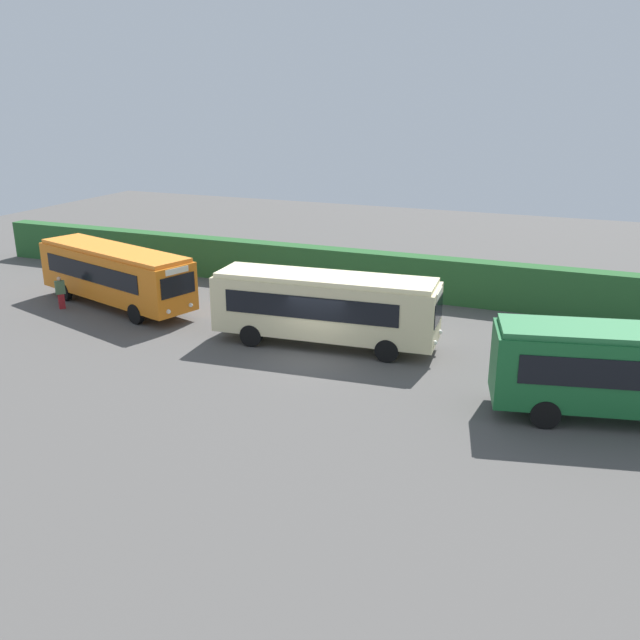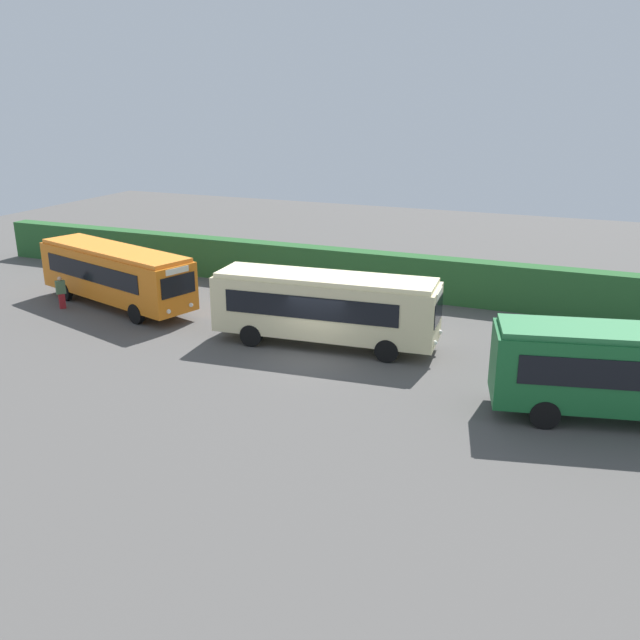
{
  "view_description": "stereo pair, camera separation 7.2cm",
  "coord_description": "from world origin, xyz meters",
  "views": [
    {
      "loc": [
        10.41,
        -24.74,
        10.57
      ],
      "look_at": [
        -0.14,
        1.0,
        1.33
      ],
      "focal_mm": 38.11,
      "sensor_mm": 36.0,
      "label": 1
    },
    {
      "loc": [
        10.48,
        -24.71,
        10.57
      ],
      "look_at": [
        -0.14,
        1.0,
        1.33
      ],
      "focal_mm": 38.11,
      "sensor_mm": 36.0,
      "label": 2
    }
  ],
  "objects": [
    {
      "name": "person_left",
      "position": [
        -14.81,
        1.37,
        0.89
      ],
      "size": [
        0.49,
        0.53,
        1.7
      ],
      "rotation": [
        0.0,
        0.0,
        5.63
      ],
      "color": "maroon",
      "rests_on": "ground_plane"
    },
    {
      "name": "ground_plane",
      "position": [
        0.0,
        0.0,
        0.0
      ],
      "size": [
        80.74,
        80.74,
        0.0
      ],
      "primitive_type": "plane",
      "color": "#514F4C"
    },
    {
      "name": "bus_cream",
      "position": [
        -0.12,
        1.54,
        1.84
      ],
      "size": [
        10.1,
        3.28,
        3.19
      ],
      "rotation": [
        0.0,
        0.0,
        0.08
      ],
      "color": "beige",
      "rests_on": "ground_plane"
    },
    {
      "name": "person_right",
      "position": [
        -1.17,
        3.74,
        1.0
      ],
      "size": [
        0.29,
        0.48,
        1.89
      ],
      "rotation": [
        0.0,
        0.0,
        0.07
      ],
      "color": "#4C6B47",
      "rests_on": "ground_plane"
    },
    {
      "name": "hedge_row",
      "position": [
        0.0,
        10.11,
        1.19
      ],
      "size": [
        52.37,
        1.1,
        2.38
      ],
      "primitive_type": "cube",
      "color": "#285B2B",
      "rests_on": "ground_plane"
    },
    {
      "name": "bus_orange",
      "position": [
        -12.36,
        2.78,
        1.8
      ],
      "size": [
        10.38,
        5.29,
        3.12
      ],
      "rotation": [
        0.0,
        0.0,
        -0.3
      ],
      "color": "orange",
      "rests_on": "ground_plane"
    },
    {
      "name": "person_center",
      "position": [
        -1.19,
        5.0,
        0.92
      ],
      "size": [
        0.35,
        0.51,
        1.75
      ],
      "rotation": [
        0.0,
        0.0,
        2.94
      ],
      "color": "#4C6B47",
      "rests_on": "ground_plane"
    },
    {
      "name": "traffic_cone",
      "position": [
        8.7,
        4.7,
        0.3
      ],
      "size": [
        0.36,
        0.36,
        0.6
      ],
      "primitive_type": "cone",
      "color": "orange",
      "rests_on": "ground_plane"
    },
    {
      "name": "bus_green",
      "position": [
        12.08,
        -1.33,
        1.86
      ],
      "size": [
        9.32,
        4.36,
        3.25
      ],
      "rotation": [
        0.0,
        0.0,
        0.23
      ],
      "color": "#19602D",
      "rests_on": "ground_plane"
    }
  ]
}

